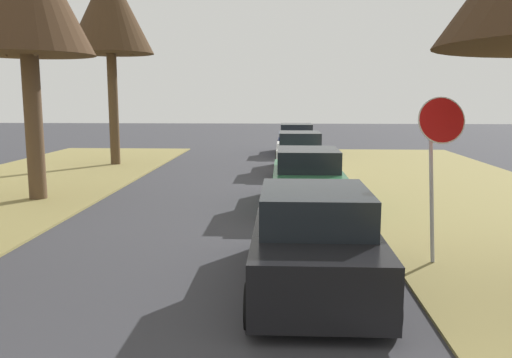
# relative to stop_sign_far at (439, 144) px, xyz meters

# --- Properties ---
(stop_sign_far) EXTENTS (0.82, 0.77, 2.90)m
(stop_sign_far) POSITION_rel_stop_sign_far_xyz_m (0.00, 0.00, 0.00)
(stop_sign_far) COLOR #9EA0A5
(stop_sign_far) RESTS_ON grass_verge_right
(street_tree_left_far) EXTENTS (3.58, 3.58, 8.36)m
(street_tree_left_far) POSITION_rel_stop_sign_far_xyz_m (-9.94, 13.40, 4.37)
(street_tree_left_far) COLOR #4D3925
(street_tree_left_far) RESTS_ON grass_verge_left
(parked_sedan_black) EXTENTS (1.96, 4.41, 1.57)m
(parked_sedan_black) POSITION_rel_stop_sign_far_xyz_m (-2.18, -1.16, -1.42)
(parked_sedan_black) COLOR black
(parked_sedan_black) RESTS_ON ground
(parked_sedan_green) EXTENTS (1.96, 4.41, 1.57)m
(parked_sedan_green) POSITION_rel_stop_sign_far_xyz_m (-1.99, 5.05, -1.42)
(parked_sedan_green) COLOR #28663D
(parked_sedan_green) RESTS_ON ground
(parked_sedan_white) EXTENTS (1.96, 4.41, 1.57)m
(parked_sedan_white) POSITION_rel_stop_sign_far_xyz_m (-1.98, 11.97, -1.42)
(parked_sedan_white) COLOR white
(parked_sedan_white) RESTS_ON ground
(parked_sedan_navy) EXTENTS (1.96, 4.41, 1.57)m
(parked_sedan_navy) POSITION_rel_stop_sign_far_xyz_m (-1.94, 18.50, -1.42)
(parked_sedan_navy) COLOR navy
(parked_sedan_navy) RESTS_ON ground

